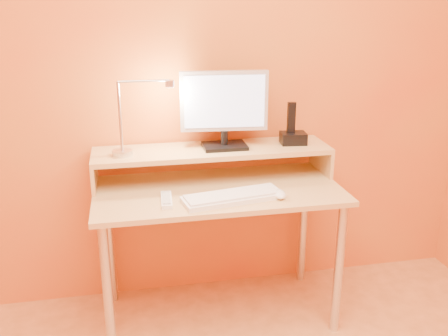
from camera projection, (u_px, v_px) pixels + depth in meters
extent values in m
cube|color=#C88030|center=(206.00, 70.00, 2.56)|extent=(3.00, 0.04, 2.50)
cylinder|color=silver|center=(108.00, 295.00, 2.21)|extent=(0.04, 0.04, 0.69)
cylinder|color=silver|center=(339.00, 269.00, 2.42)|extent=(0.04, 0.04, 0.69)
cylinder|color=silver|center=(110.00, 244.00, 2.68)|extent=(0.04, 0.04, 0.69)
cylinder|color=silver|center=(303.00, 226.00, 2.88)|extent=(0.04, 0.04, 0.69)
cube|color=tan|center=(218.00, 191.00, 2.43)|extent=(1.20, 0.60, 0.02)
cube|color=tan|center=(94.00, 173.00, 2.43)|extent=(0.02, 0.30, 0.14)
cube|color=tan|center=(321.00, 159.00, 2.66)|extent=(0.02, 0.30, 0.14)
cube|color=tan|center=(212.00, 151.00, 2.52)|extent=(1.20, 0.30, 0.02)
cube|color=black|center=(224.00, 146.00, 2.52)|extent=(0.22, 0.16, 0.02)
cylinder|color=black|center=(224.00, 138.00, 2.51)|extent=(0.04, 0.04, 0.07)
cube|color=#B4B4B8|center=(224.00, 101.00, 2.46)|extent=(0.44, 0.07, 0.30)
cube|color=black|center=(223.00, 100.00, 2.48)|extent=(0.39, 0.05, 0.25)
cube|color=#BDCEF8|center=(225.00, 102.00, 2.44)|extent=(0.40, 0.04, 0.26)
cylinder|color=silver|center=(122.00, 153.00, 2.40)|extent=(0.10, 0.10, 0.02)
cylinder|color=silver|center=(120.00, 117.00, 2.34)|extent=(0.01, 0.01, 0.33)
cylinder|color=silver|center=(144.00, 81.00, 2.31)|extent=(0.24, 0.01, 0.01)
cylinder|color=silver|center=(170.00, 83.00, 2.34)|extent=(0.04, 0.04, 0.03)
cylinder|color=#FFEAC6|center=(170.00, 87.00, 2.35)|extent=(0.03, 0.03, 0.00)
cube|color=black|center=(293.00, 138.00, 2.59)|extent=(0.14, 0.11, 0.06)
cube|color=black|center=(291.00, 118.00, 2.55)|extent=(0.04, 0.03, 0.16)
cube|color=#1A4DFC|center=(305.00, 140.00, 2.55)|extent=(0.01, 0.00, 0.04)
cube|color=white|center=(233.00, 198.00, 2.28)|extent=(0.49, 0.23, 0.02)
ellipsoid|color=white|center=(279.00, 194.00, 2.31)|extent=(0.07, 0.11, 0.03)
cube|color=white|center=(166.00, 200.00, 2.26)|extent=(0.06, 0.18, 0.02)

